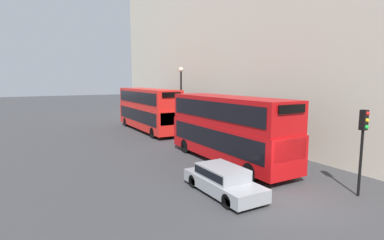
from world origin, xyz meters
TOP-DOWN VIEW (x-y plane):
  - ground_plane at (0.00, 0.00)m, footprint 200.00×200.00m
  - bus_leading at (1.60, 6.47)m, footprint 2.59×10.28m
  - bus_second_in_queue at (1.60, 20.28)m, footprint 2.59×11.34m
  - car_dark_sedan at (-1.80, 2.22)m, footprint 1.76×4.41m
  - traffic_light at (3.41, -1.08)m, footprint 0.30×0.36m
  - street_lamp at (3.36, 16.26)m, footprint 0.44×0.44m

SIDE VIEW (x-z plane):
  - ground_plane at x=0.00m, z-range 0.00..0.00m
  - car_dark_sedan at x=-1.80m, z-range 0.04..1.32m
  - bus_leading at x=1.60m, z-range 0.22..4.44m
  - bus_second_in_queue at x=1.60m, z-range 0.23..4.57m
  - traffic_light at x=3.41m, z-range 0.87..4.81m
  - street_lamp at x=3.36m, z-range 0.76..7.20m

